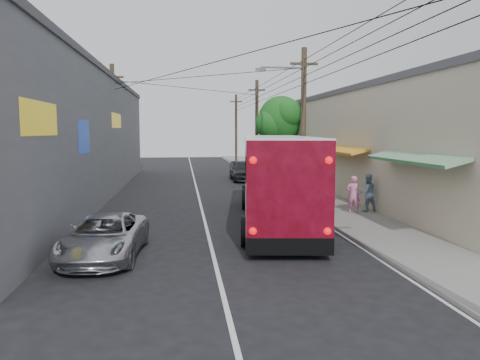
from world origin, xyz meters
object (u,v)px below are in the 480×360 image
object	(u,v)px
parked_car_far	(241,170)
parked_suv	(290,190)
parked_car_mid	(244,170)
pedestrian_near	(353,194)
jeepney	(104,237)
coach_bus	(276,178)
pedestrian_far	(367,193)

from	to	relation	value
parked_car_far	parked_suv	bearing A→B (deg)	-87.03
parked_suv	parked_car_mid	distance (m)	12.42
pedestrian_near	jeepney	bearing A→B (deg)	49.06
parked_car_mid	pedestrian_near	size ratio (longest dim) A/B	2.79
coach_bus	pedestrian_far	distance (m)	4.83
coach_bus	parked_suv	distance (m)	4.61
parked_car_far	pedestrian_far	size ratio (longest dim) A/B	2.49
parked_suv	pedestrian_near	bearing A→B (deg)	-63.23
pedestrian_near	parked_car_mid	bearing A→B (deg)	-60.89
parked_car_mid	pedestrian_near	bearing A→B (deg)	-78.18
pedestrian_near	pedestrian_far	bearing A→B (deg)	-139.78
jeepney	parked_suv	xyz separation A→B (m)	(7.89, 9.31, 0.14)
coach_bus	parked_suv	size ratio (longest dim) A/B	2.36
parked_suv	pedestrian_far	bearing A→B (deg)	-51.75
parked_car_mid	parked_car_far	xyz separation A→B (m)	(0.00, 1.31, -0.09)
parked_car_mid	pedestrian_near	distance (m)	15.98
pedestrian_near	pedestrian_far	world-z (taller)	pedestrian_far
pedestrian_near	coach_bus	bearing A→B (deg)	31.56
parked_car_mid	parked_car_far	size ratio (longest dim) A/B	1.09
parked_car_far	jeepney	bearing A→B (deg)	-107.49
coach_bus	parked_suv	world-z (taller)	coach_bus
jeepney	pedestrian_near	bearing A→B (deg)	34.77
jeepney	parked_car_mid	world-z (taller)	parked_car_mid
parked_suv	parked_car_far	distance (m)	13.73
parked_car_mid	coach_bus	bearing A→B (deg)	-91.73
parked_car_mid	pedestrian_far	world-z (taller)	pedestrian_far
coach_bus	jeepney	world-z (taller)	coach_bus
jeepney	pedestrian_far	distance (m)	12.60
pedestrian_far	parked_suv	bearing A→B (deg)	-50.00
pedestrian_near	pedestrian_far	size ratio (longest dim) A/B	0.98
parked_car_mid	pedestrian_far	distance (m)	15.84
parked_car_far	pedestrian_far	distance (m)	17.11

